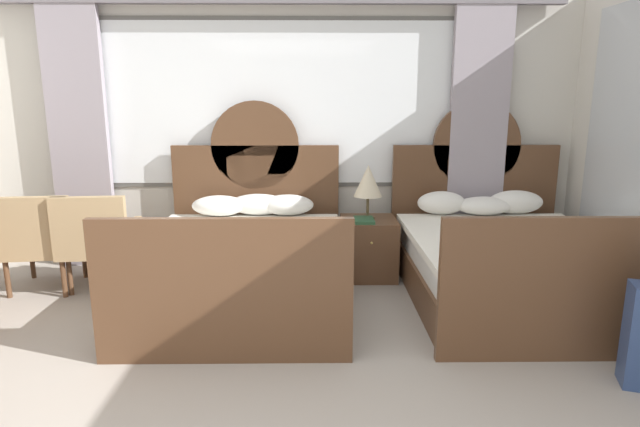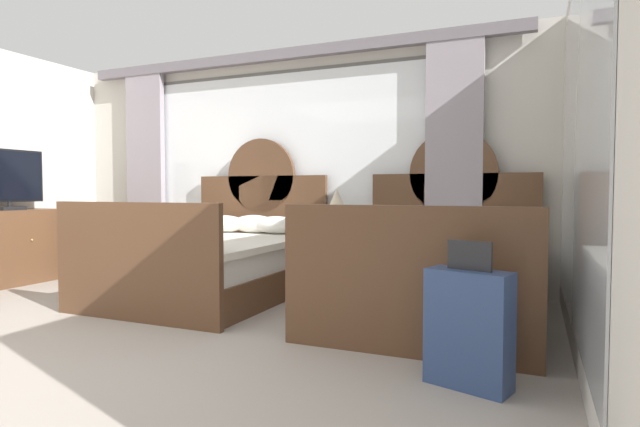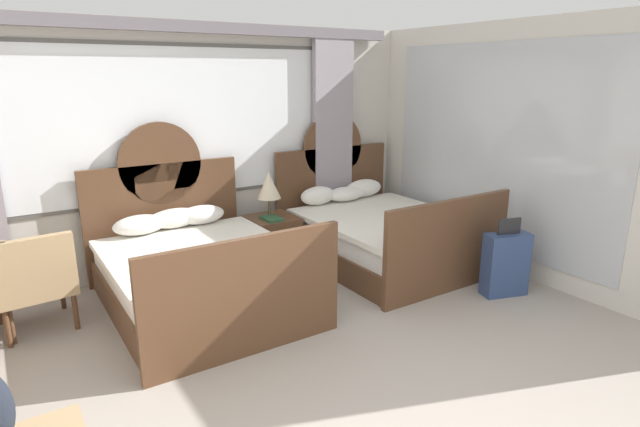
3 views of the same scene
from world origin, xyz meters
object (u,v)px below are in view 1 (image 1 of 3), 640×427
at_px(bed_near_mirror, 505,259).
at_px(bed_near_window, 245,260).
at_px(book_on_nightstand, 364,220).
at_px(armchair_by_window_left, 98,238).
at_px(nightstand_between_beds, 368,248).
at_px(armchair_by_window_centre, 43,238).
at_px(table_lamp_on_nightstand, 368,181).

bearing_deg(bed_near_mirror, bed_near_window, 179.96).
bearing_deg(book_on_nightstand, armchair_by_window_left, -174.89).
bearing_deg(bed_near_window, nightstand_between_beds, 27.71).
distance_m(bed_near_window, armchair_by_window_left, 1.37).
bearing_deg(armchair_by_window_left, nightstand_between_beds, 7.41).
relative_size(bed_near_mirror, armchair_by_window_left, 2.39).
bearing_deg(nightstand_between_beds, armchair_by_window_left, -172.59).
distance_m(bed_near_mirror, armchair_by_window_centre, 4.05).
height_order(table_lamp_on_nightstand, book_on_nightstand, table_lamp_on_nightstand).
bearing_deg(bed_near_window, armchair_by_window_centre, 171.84).
xyz_separation_m(nightstand_between_beds, book_on_nightstand, (-0.06, -0.10, 0.30)).
xyz_separation_m(armchair_by_window_left, armchair_by_window_centre, (-0.49, 0.00, 0.00)).
bearing_deg(table_lamp_on_nightstand, bed_near_mirror, -28.61).
relative_size(nightstand_between_beds, armchair_by_window_centre, 0.64).
bearing_deg(armchair_by_window_centre, book_on_nightstand, 4.25).
distance_m(bed_near_mirror, book_on_nightstand, 1.28).
bearing_deg(nightstand_between_beds, bed_near_window, -152.29).
bearing_deg(armchair_by_window_left, armchair_by_window_centre, 179.97).
xyz_separation_m(bed_near_mirror, armchair_by_window_centre, (-4.04, 0.26, 0.13)).
bearing_deg(bed_near_mirror, nightstand_between_beds, 152.26).
distance_m(bed_near_window, table_lamp_on_nightstand, 1.38).
xyz_separation_m(bed_near_mirror, armchair_by_window_left, (-3.56, 0.26, 0.13)).
xyz_separation_m(bed_near_window, nightstand_between_beds, (1.11, 0.58, -0.07)).
bearing_deg(armchair_by_window_centre, nightstand_between_beds, 6.19).
distance_m(bed_near_mirror, table_lamp_on_nightstand, 1.40).
distance_m(nightstand_between_beds, armchair_by_window_left, 2.48).
xyz_separation_m(bed_near_window, bed_near_mirror, (2.21, -0.00, -0.00)).
relative_size(bed_near_window, nightstand_between_beds, 3.73).
bearing_deg(armchair_by_window_left, table_lamp_on_nightstand, 8.08).
xyz_separation_m(bed_near_window, armchair_by_window_left, (-1.34, 0.26, 0.13)).
bearing_deg(bed_near_window, armchair_by_window_left, 168.96).
xyz_separation_m(nightstand_between_beds, table_lamp_on_nightstand, (-0.01, 0.03, 0.64)).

